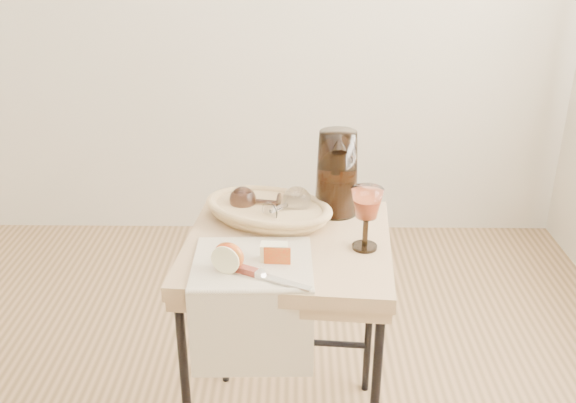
# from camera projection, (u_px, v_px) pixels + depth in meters

# --- Properties ---
(side_table) EXTENTS (0.59, 0.59, 0.69)m
(side_table) POSITION_uv_depth(u_px,v_px,m) (288.00, 345.00, 1.84)
(side_table) COLOR brown
(side_table) RESTS_ON floor
(tea_towel) EXTENTS (0.30, 0.27, 0.01)m
(tea_towel) POSITION_uv_depth(u_px,v_px,m) (253.00, 263.00, 1.58)
(tea_towel) COLOR beige
(tea_towel) RESTS_ON side_table
(bread_basket) EXTENTS (0.39, 0.34, 0.05)m
(bread_basket) POSITION_uv_depth(u_px,v_px,m) (268.00, 212.00, 1.80)
(bread_basket) COLOR #A07C57
(bread_basket) RESTS_ON side_table
(goblet_lying_a) EXTENTS (0.14, 0.10, 0.08)m
(goblet_lying_a) POSITION_uv_depth(u_px,v_px,m) (258.00, 201.00, 1.80)
(goblet_lying_a) COLOR #51352B
(goblet_lying_a) RESTS_ON bread_basket
(goblet_lying_b) EXTENTS (0.15, 0.15, 0.08)m
(goblet_lying_b) POSITION_uv_depth(u_px,v_px,m) (285.00, 205.00, 1.77)
(goblet_lying_b) COLOR white
(goblet_lying_b) RESTS_ON bread_basket
(pitcher) EXTENTS (0.17, 0.25, 0.28)m
(pitcher) POSITION_uv_depth(u_px,v_px,m) (337.00, 173.00, 1.81)
(pitcher) COLOR black
(pitcher) RESTS_ON side_table
(wine_goblet) EXTENTS (0.09, 0.09, 0.17)m
(wine_goblet) POSITION_uv_depth(u_px,v_px,m) (366.00, 219.00, 1.62)
(wine_goblet) COLOR white
(wine_goblet) RESTS_ON side_table
(apple_half) EXTENTS (0.09, 0.06, 0.07)m
(apple_half) POSITION_uv_depth(u_px,v_px,m) (229.00, 256.00, 1.53)
(apple_half) COLOR #C00500
(apple_half) RESTS_ON tea_towel
(apple_wedge) EXTENTS (0.07, 0.04, 0.04)m
(apple_wedge) POSITION_uv_depth(u_px,v_px,m) (274.00, 252.00, 1.57)
(apple_wedge) COLOR #FFF7B8
(apple_wedge) RESTS_ON tea_towel
(table_knife) EXTENTS (0.21, 0.13, 0.02)m
(table_knife) POSITION_uv_depth(u_px,v_px,m) (263.00, 275.00, 1.50)
(table_knife) COLOR silver
(table_knife) RESTS_ON tea_towel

